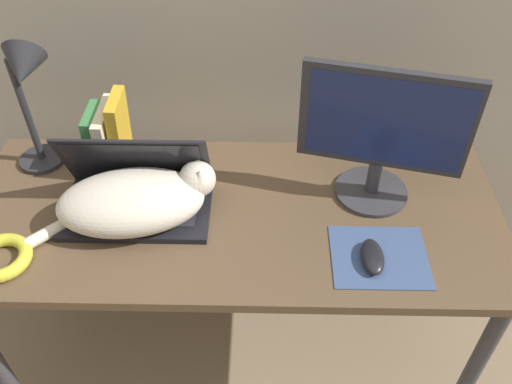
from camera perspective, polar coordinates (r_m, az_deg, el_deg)
name	(u,v)px	position (r m, az deg, el deg)	size (l,w,h in m)	color
desk	(235,231)	(1.50, -2.26, -4.13)	(1.43, 0.60, 0.71)	brown
laptop	(137,195)	(1.46, -12.42, -0.29)	(0.39, 0.23, 0.22)	black
cat	(136,200)	(1.40, -12.54, -0.86)	(0.47, 0.28, 0.15)	beige
external_monitor	(383,133)	(1.40, 13.18, 6.05)	(0.42, 0.20, 0.38)	#333338
mousepad	(379,257)	(1.37, 12.85, -6.66)	(0.24, 0.20, 0.00)	#384C75
computer_mouse	(372,257)	(1.34, 12.16, -6.66)	(0.06, 0.11, 0.03)	black
book_row	(109,137)	(1.58, -15.22, 5.63)	(0.11, 0.17, 0.23)	#387A42
desk_lamp	(26,89)	(1.53, -23.02, 9.97)	(0.17, 0.17, 0.40)	#28282D
cable_coil	(1,258)	(1.45, -25.29, -6.28)	(0.15, 0.15, 0.03)	gold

